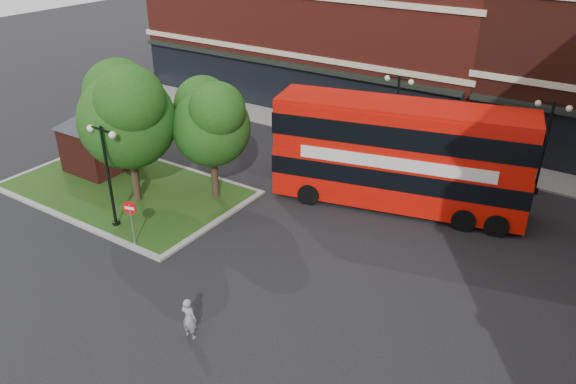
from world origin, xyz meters
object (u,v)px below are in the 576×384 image
Objects in this scene: car_silver at (372,144)px; woman at (189,318)px; car_white at (463,153)px; bus at (400,149)px.

woman is at bearing -171.45° from car_silver.
woman is at bearing 164.54° from car_white.
car_silver is at bearing -88.59° from woman.
bus is 7.12m from car_white.
bus is 3.21× the size of car_silver.
bus is at bearing -140.77° from car_silver.
bus is 6.79m from car_silver.
car_white is (5.00, 1.50, 0.08)m from car_silver.
car_silver is (-3.77, 5.13, -2.36)m from bus.
woman is 18.05m from car_silver.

